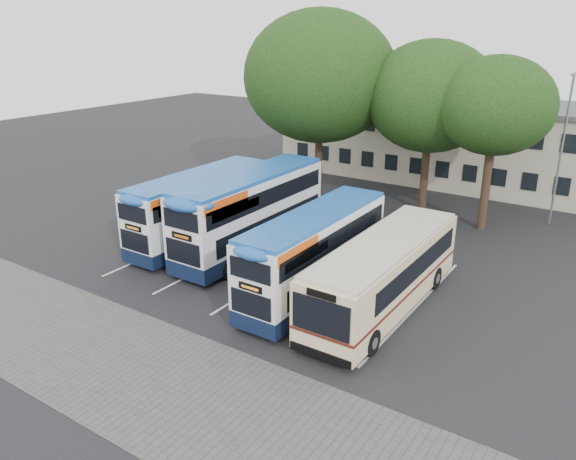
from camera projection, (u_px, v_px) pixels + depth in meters
The scene contains 12 objects.
ground at pixel (290, 336), 22.28m from camera, with size 120.00×120.00×0.00m, color black.
paving_strip at pixel (163, 382), 19.42m from camera, with size 40.00×6.00×0.01m, color #595654.
bay_lines at pixel (283, 271), 28.13m from camera, with size 14.12×11.00×0.01m.
depot_building at pixel (488, 143), 42.24m from camera, with size 32.40×8.40×6.20m.
lamp_post at pixel (563, 142), 32.97m from camera, with size 0.25×1.05×9.06m.
tree_left at pixel (320, 77), 36.88m from camera, with size 10.15×10.15×12.68m.
tree_mid at pixel (431, 97), 34.59m from camera, with size 8.08×8.08×10.86m.
tree_right at pixel (496, 106), 31.44m from camera, with size 6.56×6.56×10.11m.
bus_dd_left at pixel (200, 205), 31.09m from camera, with size 2.32×9.58×3.99m.
bus_dd_mid at pixel (251, 209), 29.75m from camera, with size 2.52×10.42×4.34m.
bus_dd_right at pixel (315, 251), 24.93m from camera, with size 2.29×9.44×3.93m.
bus_single at pixel (385, 270), 23.89m from camera, with size 2.70×10.60×3.16m.
Camera 1 is at (10.73, -16.22, 11.66)m, focal length 35.00 mm.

